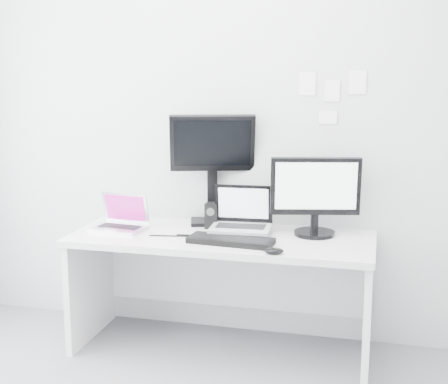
# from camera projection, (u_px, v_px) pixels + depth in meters

# --- Properties ---
(back_wall) EXTENTS (3.60, 0.00, 3.60)m
(back_wall) POSITION_uv_depth(u_px,v_px,m) (235.00, 127.00, 4.00)
(back_wall) COLOR #B5B7BA
(back_wall) RESTS_ON ground
(desk) EXTENTS (1.80, 0.70, 0.73)m
(desk) POSITION_uv_depth(u_px,v_px,m) (222.00, 294.00, 3.85)
(desk) COLOR silver
(desk) RESTS_ON ground
(macbook) EXTENTS (0.34, 0.27, 0.24)m
(macbook) POSITION_uv_depth(u_px,v_px,m) (118.00, 212.00, 3.89)
(macbook) COLOR silver
(macbook) RESTS_ON desk
(speaker) EXTENTS (0.10, 0.10, 0.16)m
(speaker) POSITION_uv_depth(u_px,v_px,m) (212.00, 216.00, 3.95)
(speaker) COLOR black
(speaker) RESTS_ON desk
(dell_laptop) EXTENTS (0.37, 0.30, 0.30)m
(dell_laptop) POSITION_uv_depth(u_px,v_px,m) (240.00, 211.00, 3.77)
(dell_laptop) COLOR #A3A5AA
(dell_laptop) RESTS_ON desk
(rear_monitor) EXTENTS (0.56, 0.34, 0.72)m
(rear_monitor) POSITION_uv_depth(u_px,v_px,m) (212.00, 168.00, 4.01)
(rear_monitor) COLOR black
(rear_monitor) RESTS_ON desk
(samsung_monitor) EXTENTS (0.57, 0.35, 0.49)m
(samsung_monitor) POSITION_uv_depth(u_px,v_px,m) (315.00, 195.00, 3.75)
(samsung_monitor) COLOR black
(samsung_monitor) RESTS_ON desk
(keyboard) EXTENTS (0.50, 0.22, 0.03)m
(keyboard) POSITION_uv_depth(u_px,v_px,m) (231.00, 241.00, 3.61)
(keyboard) COLOR black
(keyboard) RESTS_ON desk
(mouse) EXTENTS (0.12, 0.09, 0.03)m
(mouse) POSITION_uv_depth(u_px,v_px,m) (274.00, 251.00, 3.40)
(mouse) COLOR black
(mouse) RESTS_ON desk
(wall_note_0) EXTENTS (0.10, 0.00, 0.14)m
(wall_note_0) POSITION_uv_depth(u_px,v_px,m) (307.00, 84.00, 3.83)
(wall_note_0) COLOR white
(wall_note_0) RESTS_ON back_wall
(wall_note_1) EXTENTS (0.09, 0.00, 0.13)m
(wall_note_1) POSITION_uv_depth(u_px,v_px,m) (332.00, 91.00, 3.81)
(wall_note_1) COLOR white
(wall_note_1) RESTS_ON back_wall
(wall_note_2) EXTENTS (0.10, 0.00, 0.14)m
(wall_note_2) POSITION_uv_depth(u_px,v_px,m) (358.00, 82.00, 3.76)
(wall_note_2) COLOR white
(wall_note_2) RESTS_ON back_wall
(wall_note_3) EXTENTS (0.11, 0.00, 0.08)m
(wall_note_3) POSITION_uv_depth(u_px,v_px,m) (328.00, 117.00, 3.84)
(wall_note_3) COLOR white
(wall_note_3) RESTS_ON back_wall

